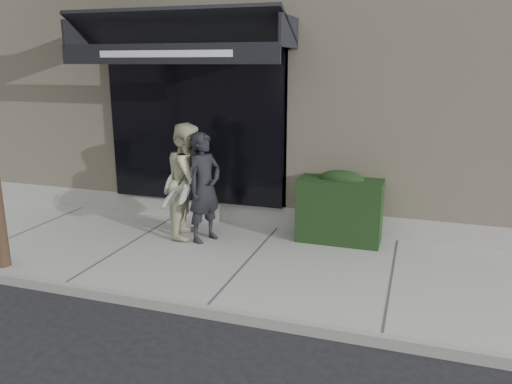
% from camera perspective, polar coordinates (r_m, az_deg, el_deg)
% --- Properties ---
extents(ground, '(80.00, 80.00, 0.00)m').
position_cam_1_polar(ground, '(7.33, -0.79, -8.57)').
color(ground, black).
rests_on(ground, ground).
extents(sidewalk, '(20.00, 3.00, 0.12)m').
position_cam_1_polar(sidewalk, '(7.31, -0.79, -8.13)').
color(sidewalk, '#999994').
rests_on(sidewalk, ground).
extents(curb, '(20.00, 0.10, 0.14)m').
position_cam_1_polar(curb, '(6.00, -5.77, -13.42)').
color(curb, gray).
rests_on(curb, ground).
extents(building_facade, '(14.30, 8.04, 5.64)m').
position_cam_1_polar(building_facade, '(11.55, 7.43, 13.71)').
color(building_facade, '#C1B193').
rests_on(building_facade, ground).
extents(hedge, '(1.30, 0.70, 1.14)m').
position_cam_1_polar(hedge, '(8.02, 9.61, -1.75)').
color(hedge, black).
rests_on(hedge, sidewalk).
extents(pedestrian_front, '(0.86, 0.92, 1.74)m').
position_cam_1_polar(pedestrian_front, '(7.84, -5.96, 0.50)').
color(pedestrian_front, black).
rests_on(pedestrian_front, sidewalk).
extents(pedestrian_back, '(0.84, 1.00, 1.85)m').
position_cam_1_polar(pedestrian_back, '(8.10, -7.68, 1.33)').
color(pedestrian_back, beige).
rests_on(pedestrian_back, sidewalk).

